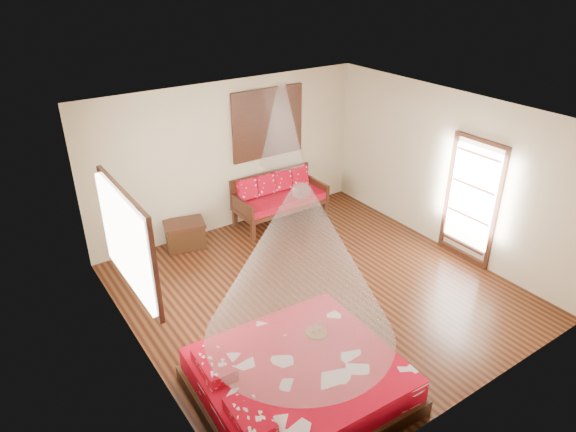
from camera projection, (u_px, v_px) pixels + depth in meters
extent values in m
cube|color=black|center=(317.00, 291.00, 8.10)|extent=(5.50, 5.50, 0.02)
cube|color=white|center=(323.00, 117.00, 6.81)|extent=(5.50, 5.50, 0.02)
cube|color=beige|center=(135.00, 270.00, 6.07)|extent=(0.02, 5.50, 2.80)
cube|color=beige|center=(447.00, 171.00, 8.84)|extent=(0.02, 5.50, 2.80)
cube|color=beige|center=(229.00, 156.00, 9.49)|extent=(5.50, 0.02, 2.80)
cube|color=beige|center=(479.00, 308.00, 5.42)|extent=(5.50, 0.02, 2.80)
cube|color=black|center=(299.00, 390.00, 6.12)|extent=(2.38, 2.17, 0.20)
cube|color=#AD051B|center=(299.00, 374.00, 6.01)|extent=(2.27, 2.07, 0.30)
cube|color=#AD051B|center=(250.00, 417.00, 5.16)|extent=(0.35, 0.62, 0.15)
cube|color=#AD051B|center=(214.00, 365.00, 5.82)|extent=(0.35, 0.62, 0.15)
cube|color=black|center=(253.00, 230.00, 9.43)|extent=(0.08, 0.08, 0.42)
cube|color=black|center=(325.00, 208.00, 10.28)|extent=(0.08, 0.08, 0.42)
cube|color=black|center=(235.00, 216.00, 9.93)|extent=(0.08, 0.08, 0.42)
cube|color=black|center=(305.00, 196.00, 10.78)|extent=(0.08, 0.08, 0.42)
cube|color=black|center=(281.00, 204.00, 10.03)|extent=(1.80, 0.80, 0.08)
cube|color=maroon|center=(281.00, 199.00, 9.98)|extent=(1.74, 0.74, 0.14)
cube|color=black|center=(271.00, 184.00, 10.16)|extent=(1.80, 0.06, 0.55)
cube|color=black|center=(242.00, 208.00, 9.52)|extent=(0.06, 0.80, 0.30)
cube|color=black|center=(316.00, 187.00, 10.39)|extent=(0.06, 0.80, 0.30)
cube|color=#AD051B|center=(247.00, 190.00, 9.74)|extent=(0.38, 0.20, 0.40)
cube|color=#AD051B|center=(265.00, 185.00, 9.94)|extent=(0.38, 0.20, 0.40)
cube|color=#AD051B|center=(282.00, 180.00, 10.14)|extent=(0.38, 0.20, 0.40)
cube|color=#AD051B|center=(299.00, 176.00, 10.34)|extent=(0.38, 0.20, 0.40)
cube|color=black|center=(185.00, 236.00, 9.23)|extent=(0.76, 0.62, 0.44)
cube|color=black|center=(184.00, 224.00, 9.12)|extent=(0.81, 0.67, 0.05)
cube|color=black|center=(268.00, 123.00, 9.65)|extent=(1.52, 0.06, 1.32)
cube|color=black|center=(268.00, 123.00, 9.64)|extent=(1.35, 0.04, 1.10)
cube|color=black|center=(129.00, 240.00, 6.10)|extent=(0.08, 1.74, 1.34)
cube|color=silver|center=(132.00, 239.00, 6.12)|extent=(0.04, 1.54, 1.10)
cube|color=black|center=(471.00, 203.00, 8.53)|extent=(0.08, 1.02, 2.16)
cube|color=white|center=(471.00, 197.00, 8.48)|extent=(0.03, 0.82, 1.70)
cylinder|color=brown|center=(316.00, 332.00, 6.42)|extent=(0.28, 0.28, 0.03)
cone|color=white|center=(300.00, 266.00, 5.32)|extent=(2.12, 2.12, 1.80)
cone|color=white|center=(282.00, 124.00, 9.25)|extent=(0.81, 0.81, 1.50)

